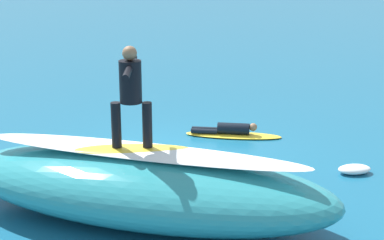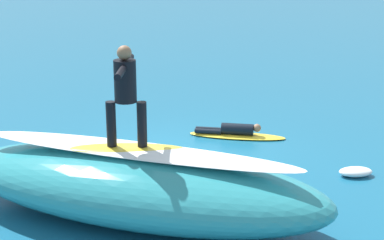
% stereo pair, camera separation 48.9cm
% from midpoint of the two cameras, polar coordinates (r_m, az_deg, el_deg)
% --- Properties ---
extents(ground_plane, '(120.00, 120.00, 0.00)m').
position_cam_midpoint_polar(ground_plane, '(13.39, -0.93, -3.45)').
color(ground_plane, '#196084').
extents(wave_crest, '(7.01, 3.83, 1.17)m').
position_cam_midpoint_polar(wave_crest, '(10.47, -3.69, -6.05)').
color(wave_crest, teal).
rests_on(wave_crest, ground_plane).
extents(wave_foam_lip, '(5.68, 2.09, 0.08)m').
position_cam_midpoint_polar(wave_foam_lip, '(10.24, -3.76, -2.82)').
color(wave_foam_lip, white).
rests_on(wave_foam_lip, wave_crest).
extents(surfboard_riding, '(2.03, 0.68, 0.10)m').
position_cam_midpoint_polar(surfboard_riding, '(10.31, -4.63, -2.67)').
color(surfboard_riding, yellow).
rests_on(surfboard_riding, wave_crest).
extents(surfer_riding, '(0.67, 1.60, 1.69)m').
position_cam_midpoint_polar(surfer_riding, '(10.01, -4.77, 2.89)').
color(surfer_riding, black).
rests_on(surfer_riding, surfboard_riding).
extents(surfboard_paddling, '(2.31, 0.70, 0.06)m').
position_cam_midpoint_polar(surfboard_paddling, '(14.74, 5.14, -1.45)').
color(surfboard_paddling, yellow).
rests_on(surfboard_paddling, ground_plane).
extents(surfer_paddling, '(1.57, 0.36, 0.28)m').
position_cam_midpoint_polar(surfer_paddling, '(14.70, 4.69, -0.86)').
color(surfer_paddling, black).
rests_on(surfer_paddling, surfboard_paddling).
extents(foam_patch_near, '(0.76, 0.56, 0.18)m').
position_cam_midpoint_polar(foam_patch_near, '(12.85, 15.90, -4.61)').
color(foam_patch_near, white).
rests_on(foam_patch_near, ground_plane).
extents(foam_patch_mid, '(0.80, 0.75, 0.10)m').
position_cam_midpoint_polar(foam_patch_mid, '(12.50, -12.14, -5.14)').
color(foam_patch_mid, white).
rests_on(foam_patch_mid, ground_plane).
extents(foam_patch_far, '(0.58, 0.61, 0.11)m').
position_cam_midpoint_polar(foam_patch_far, '(11.15, -6.27, -7.61)').
color(foam_patch_far, white).
rests_on(foam_patch_far, ground_plane).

